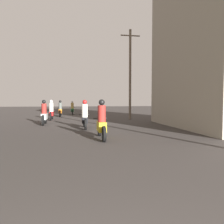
# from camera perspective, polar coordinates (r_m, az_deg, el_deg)

# --- Properties ---
(motorcycle_yellow) EXTENTS (0.60, 2.04, 1.59)m
(motorcycle_yellow) POSITION_cam_1_polar(r_m,az_deg,el_deg) (8.79, -2.78, -2.95)
(motorcycle_yellow) COLOR black
(motorcycle_yellow) RESTS_ON ground_plane
(motorcycle_black) EXTENTS (0.60, 2.06, 1.59)m
(motorcycle_black) POSITION_cam_1_polar(r_m,az_deg,el_deg) (12.18, -7.17, -1.29)
(motorcycle_black) COLOR black
(motorcycle_black) RESTS_ON ground_plane
(motorcycle_white) EXTENTS (0.60, 1.92, 1.59)m
(motorcycle_white) POSITION_cam_1_polar(r_m,az_deg,el_deg) (14.69, -17.30, -0.71)
(motorcycle_white) COLOR black
(motorcycle_white) RESTS_ON ground_plane
(motorcycle_red) EXTENTS (0.60, 2.07, 1.61)m
(motorcycle_red) POSITION_cam_1_polar(r_m,az_deg,el_deg) (18.23, -15.56, 0.03)
(motorcycle_red) COLOR black
(motorcycle_red) RESTS_ON ground_plane
(motorcycle_orange) EXTENTS (0.60, 2.01, 1.59)m
(motorcycle_orange) POSITION_cam_1_polar(r_m,az_deg,el_deg) (22.02, -13.36, 0.54)
(motorcycle_orange) COLOR black
(motorcycle_orange) RESTS_ON ground_plane
(motorcycle_green) EXTENTS (0.60, 1.89, 1.55)m
(motorcycle_green) POSITION_cam_1_polar(r_m,az_deg,el_deg) (25.17, -10.33, 0.80)
(motorcycle_green) COLOR black
(motorcycle_green) RESTS_ON ground_plane
(building_right_near) EXTENTS (5.32, 7.84, 8.92)m
(building_right_near) POSITION_cam_1_polar(r_m,az_deg,el_deg) (14.55, 26.27, 14.25)
(building_right_near) COLOR gray
(building_right_near) RESTS_ON ground_plane
(utility_pole_far) EXTENTS (1.60, 0.20, 7.39)m
(utility_pole_far) POSITION_cam_1_polar(r_m,az_deg,el_deg) (18.41, 4.74, 10.19)
(utility_pole_far) COLOR #6B5B4C
(utility_pole_far) RESTS_ON ground_plane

